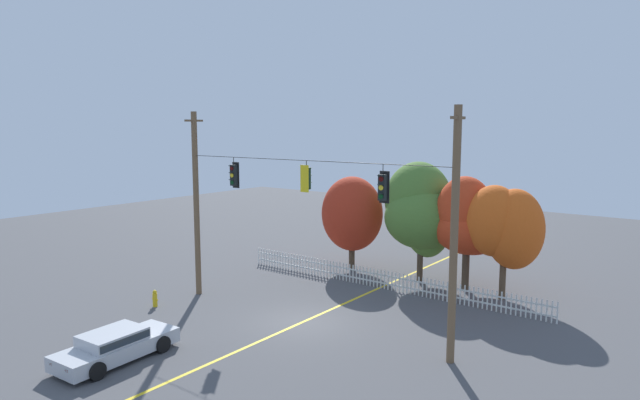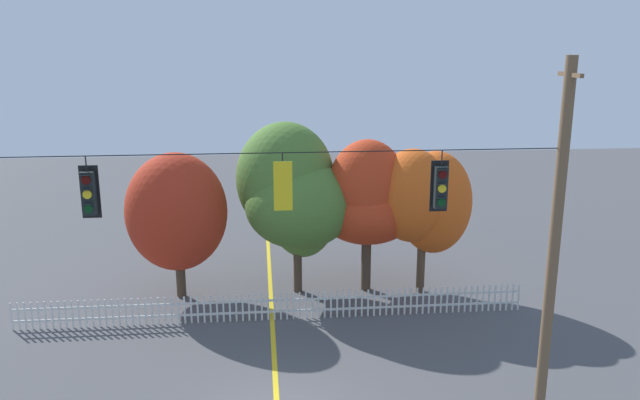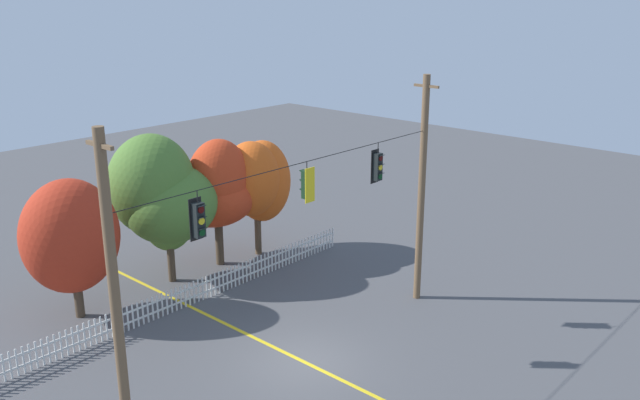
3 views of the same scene
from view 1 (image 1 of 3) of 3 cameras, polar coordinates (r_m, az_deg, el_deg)
name	(u,v)px [view 1 (image 1 of 3)]	position (r m, az deg, el deg)	size (l,w,h in m)	color
ground	(303,322)	(24.95, -1.76, -12.51)	(80.00, 80.00, 0.00)	#4C4C4F
lane_centerline_stripe	(303,322)	(24.95, -1.76, -12.50)	(0.16, 36.00, 0.01)	gold
signal_support_span	(303,216)	(23.75, -1.81, -1.71)	(14.16, 1.10, 9.33)	brown
traffic_signal_northbound_secondary	(234,175)	(26.37, -8.89, 2.56)	(0.43, 0.38, 1.47)	black
traffic_signal_eastbound_side	(306,178)	(23.40, -1.43, 2.26)	(0.43, 0.38, 1.34)	black
traffic_signal_northbound_primary	(383,187)	(21.30, 6.53, 1.32)	(0.43, 0.38, 1.52)	black
white_picket_fence	(381,279)	(29.86, 6.34, -8.14)	(17.93, 0.06, 1.01)	silver
autumn_maple_near_fence	(352,213)	(33.21, 3.34, -1.31)	(3.79, 3.41, 5.64)	#473828
autumn_maple_mid	(421,211)	(31.07, 10.42, -1.16)	(4.52, 4.18, 6.66)	#473828
autumn_oak_far_east	(468,222)	(29.85, 15.09, -2.19)	(4.07, 3.96, 6.06)	#473828
autumn_maple_far_west	(505,225)	(28.61, 18.56, -2.51)	(3.80, 2.82, 5.73)	brown
parked_car	(116,345)	(22.26, -20.41, -13.86)	(2.09, 4.64, 1.15)	#B7BABF
fire_hydrant	(155,298)	(27.94, -16.72, -9.74)	(0.38, 0.22, 0.83)	gold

